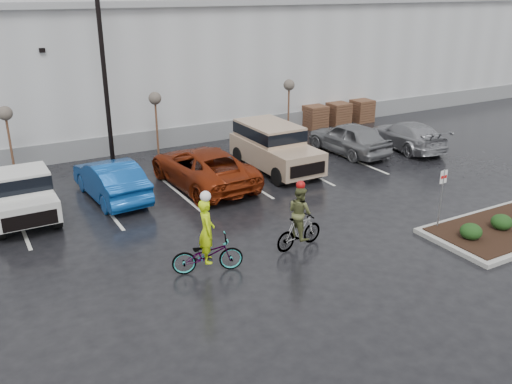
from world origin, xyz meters
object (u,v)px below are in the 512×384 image
sapling_east (289,88)px  car_red (202,167)px  cyclist_olive (299,223)px  cyclist_hivis (207,248)px  pallet_stack_c (361,111)px  car_grey (349,138)px  sapling_west (6,117)px  sapling_mid (155,102)px  pallet_stack_b (338,114)px  fire_lane_sign (442,192)px  pickup_white (18,190)px  car_far_silver (407,135)px  suv_tan (276,148)px  pallet_stack_a (315,117)px  car_blue (111,179)px  lamppost (101,41)px

sapling_east → car_red: 8.87m
cyclist_olive → cyclist_hivis: bearing=82.2°
pallet_stack_c → car_grey: (-5.02, -5.03, 0.12)m
sapling_west → sapling_mid: bearing=0.0°
pallet_stack_b → fire_lane_sign: (-6.40, -13.80, 0.73)m
pallet_stack_b → car_grey: (-3.22, -5.03, 0.12)m
pickup_white → car_far_silver: size_ratio=1.07×
car_far_silver → sapling_mid: bearing=-14.7°
fire_lane_sign → car_far_silver: 10.20m
sapling_mid → pickup_white: sapling_mid is taller
pallet_stack_c → pickup_white: 21.00m
sapling_east → pickup_white: sapling_east is taller
sapling_mid → cyclist_hivis: bearing=-103.2°
suv_tan → sapling_mid: bearing=131.1°
suv_tan → car_grey: 4.59m
pallet_stack_a → pickup_white: size_ratio=0.26×
car_red → car_far_silver: bearing=176.3°
sapling_mid → pallet_stack_b: 11.92m
pallet_stack_c → suv_tan: (-9.57, -5.50, 0.35)m
pallet_stack_b → fire_lane_sign: 15.23m
car_red → car_far_silver: car_red is taller
pallet_stack_a → fire_lane_sign: (-4.70, -13.80, 0.73)m
pallet_stack_a → car_blue: bearing=-158.6°
lamppost → car_grey: bearing=-15.4°
car_grey → car_far_silver: 3.22m
pallet_stack_b → car_grey: bearing=-122.6°
sapling_east → suv_tan: (-3.57, -4.50, -1.70)m
pallet_stack_b → pallet_stack_c: (1.80, 0.00, 0.00)m
sapling_west → car_red: size_ratio=0.55×
pickup_white → car_blue: 3.34m
sapling_west → suv_tan: 11.48m
sapling_west → car_far_silver: 18.84m
pallet_stack_b → car_grey: size_ratio=0.29×
cyclist_hivis → car_far_silver: bearing=-48.2°
car_red → car_grey: bearing=-178.5°
pallet_stack_a → pickup_white: pickup_white is taller
sapling_mid → fire_lane_sign: (5.30, -12.80, -1.32)m
cyclist_olive → car_far_silver: bearing=-66.7°
pickup_white → car_red: size_ratio=0.89×
pallet_stack_a → sapling_east: bearing=-158.2°
lamppost → suv_tan: size_ratio=1.81×
car_blue → sapling_east: bearing=-162.8°
lamppost → car_red: lamppost is taller
sapling_west → car_blue: 5.58m
lamppost → pallet_stack_b: lamppost is taller
car_far_silver → pallet_stack_a: bearing=-66.7°
pallet_stack_c → car_far_silver: bearing=-108.1°
fire_lane_sign → lamppost: bearing=123.5°
sapling_mid → pallet_stack_c: 13.69m
suv_tan → cyclist_hivis: 9.64m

